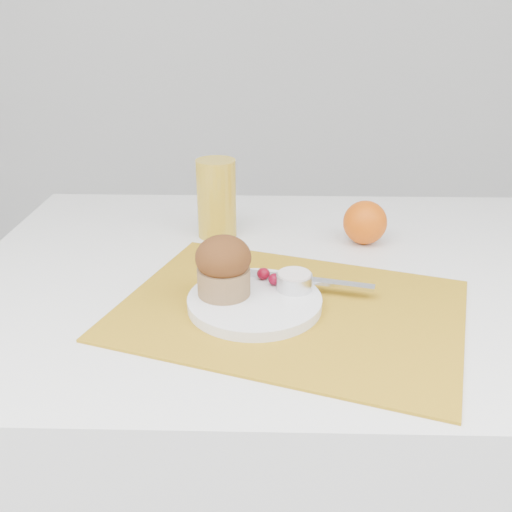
{
  "coord_description": "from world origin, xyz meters",
  "views": [
    {
      "loc": [
        -0.09,
        -0.82,
        1.17
      ],
      "look_at": [
        -0.11,
        -0.01,
        0.8
      ],
      "focal_mm": 40.0,
      "sensor_mm": 36.0,
      "label": 1
    }
  ],
  "objects_px": {
    "table": "(313,442)",
    "muffin": "(224,266)",
    "juice_glass": "(217,198)",
    "orange": "(365,222)",
    "plate": "(255,302)"
  },
  "relations": [
    {
      "from": "juice_glass",
      "to": "table",
      "type": "bearing_deg",
      "value": -38.82
    },
    {
      "from": "table",
      "to": "muffin",
      "type": "height_order",
      "value": "muffin"
    },
    {
      "from": "orange",
      "to": "table",
      "type": "bearing_deg",
      "value": -125.96
    },
    {
      "from": "orange",
      "to": "muffin",
      "type": "height_order",
      "value": "muffin"
    },
    {
      "from": "orange",
      "to": "plate",
      "type": "bearing_deg",
      "value": -127.45
    },
    {
      "from": "plate",
      "to": "juice_glass",
      "type": "xyz_separation_m",
      "value": [
        -0.08,
        0.29,
        0.06
      ]
    },
    {
      "from": "table",
      "to": "orange",
      "type": "distance_m",
      "value": 0.44
    },
    {
      "from": "orange",
      "to": "muffin",
      "type": "bearing_deg",
      "value": -134.48
    },
    {
      "from": "plate",
      "to": "table",
      "type": "bearing_deg",
      "value": 51.29
    },
    {
      "from": "table",
      "to": "plate",
      "type": "relative_size",
      "value": 6.09
    },
    {
      "from": "plate",
      "to": "muffin",
      "type": "relative_size",
      "value": 2.15
    },
    {
      "from": "table",
      "to": "juice_glass",
      "type": "bearing_deg",
      "value": 141.18
    },
    {
      "from": "table",
      "to": "muffin",
      "type": "distance_m",
      "value": 0.48
    },
    {
      "from": "table",
      "to": "orange",
      "type": "bearing_deg",
      "value": 54.04
    },
    {
      "from": "muffin",
      "to": "orange",
      "type": "bearing_deg",
      "value": 45.52
    }
  ]
}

